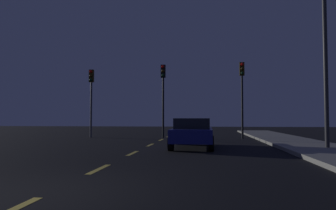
# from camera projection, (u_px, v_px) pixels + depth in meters

# --- Properties ---
(ground_plane) EXTENTS (80.00, 80.00, 0.00)m
(ground_plane) POSITION_uv_depth(u_px,v_px,m) (136.00, 152.00, 12.59)
(ground_plane) COLOR black
(sidewalk_curb_right) EXTENTS (3.00, 40.00, 0.15)m
(sidewalk_curb_right) POSITION_uv_depth(u_px,v_px,m) (331.00, 152.00, 11.69)
(sidewalk_curb_right) COLOR gray
(sidewalk_curb_right) RESTS_ON ground_plane
(lane_stripe_second) EXTENTS (0.16, 1.60, 0.01)m
(lane_stripe_second) POSITION_uv_depth(u_px,v_px,m) (99.00, 169.00, 8.23)
(lane_stripe_second) COLOR #EACC4C
(lane_stripe_second) RESTS_ON ground_plane
(lane_stripe_third) EXTENTS (0.16, 1.60, 0.01)m
(lane_stripe_third) POSITION_uv_depth(u_px,v_px,m) (133.00, 153.00, 12.00)
(lane_stripe_third) COLOR #EACC4C
(lane_stripe_third) RESTS_ON ground_plane
(lane_stripe_fourth) EXTENTS (0.16, 1.60, 0.01)m
(lane_stripe_fourth) POSITION_uv_depth(u_px,v_px,m) (150.00, 145.00, 15.77)
(lane_stripe_fourth) COLOR #EACC4C
(lane_stripe_fourth) RESTS_ON ground_plane
(lane_stripe_fifth) EXTENTS (0.16, 1.60, 0.01)m
(lane_stripe_fifth) POSITION_uv_depth(u_px,v_px,m) (161.00, 140.00, 19.54)
(lane_stripe_fifth) COLOR #EACC4C
(lane_stripe_fifth) RESTS_ON ground_plane
(lane_stripe_sixth) EXTENTS (0.16, 1.60, 0.01)m
(lane_stripe_sixth) POSITION_uv_depth(u_px,v_px,m) (168.00, 136.00, 23.30)
(lane_stripe_sixth) COLOR #EACC4C
(lane_stripe_sixth) RESTS_ON ground_plane
(traffic_signal_left) EXTENTS (0.32, 0.38, 4.86)m
(traffic_signal_left) POSITION_uv_depth(u_px,v_px,m) (91.00, 90.00, 22.34)
(traffic_signal_left) COLOR #4C4C51
(traffic_signal_left) RESTS_ON ground_plane
(traffic_signal_center) EXTENTS (0.32, 0.38, 5.11)m
(traffic_signal_center) POSITION_uv_depth(u_px,v_px,m) (163.00, 87.00, 21.71)
(traffic_signal_center) COLOR black
(traffic_signal_center) RESTS_ON ground_plane
(traffic_signal_right) EXTENTS (0.32, 0.38, 5.16)m
(traffic_signal_right) POSITION_uv_depth(u_px,v_px,m) (242.00, 85.00, 21.05)
(traffic_signal_right) COLOR black
(traffic_signal_right) RESTS_ON ground_plane
(car_stopped_ahead) EXTENTS (1.90, 4.37, 1.35)m
(car_stopped_ahead) POSITION_uv_depth(u_px,v_px,m) (193.00, 132.00, 14.39)
(car_stopped_ahead) COLOR navy
(car_stopped_ahead) RESTS_ON ground_plane
(street_lamp_right) EXTENTS (2.05, 0.36, 7.80)m
(street_lamp_right) POSITION_uv_depth(u_px,v_px,m) (318.00, 40.00, 13.08)
(street_lamp_right) COLOR #2D2D30
(street_lamp_right) RESTS_ON ground_plane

